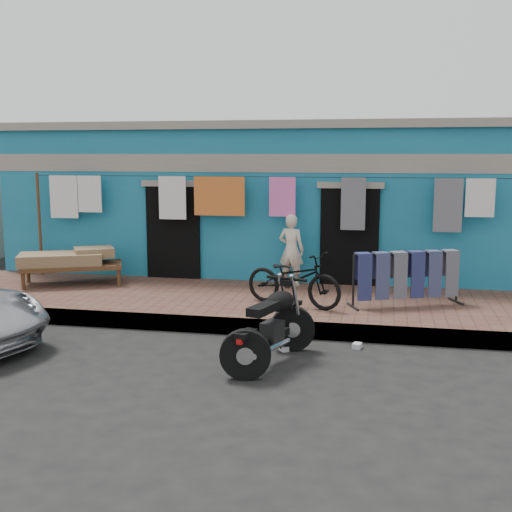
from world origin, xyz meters
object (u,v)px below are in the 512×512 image
(jeans_rack, at_px, (406,278))
(charpoy, at_px, (72,267))
(seated_person, at_px, (291,250))
(motorcycle, at_px, (271,324))
(bicycle, at_px, (294,273))

(jeans_rack, bearing_deg, charpoy, 175.32)
(seated_person, bearing_deg, motorcycle, 107.47)
(seated_person, relative_size, motorcycle, 0.77)
(charpoy, xyz_separation_m, jeans_rack, (6.23, -0.51, 0.14))
(seated_person, bearing_deg, jeans_rack, 162.43)
(seated_person, relative_size, bicycle, 0.80)
(motorcycle, bearing_deg, charpoy, 161.39)
(seated_person, distance_m, charpoy, 4.21)
(bicycle, bearing_deg, motorcycle, -158.42)
(seated_person, xyz_separation_m, bicycle, (0.28, -1.64, -0.13))
(motorcycle, height_order, jeans_rack, jeans_rack)
(seated_person, distance_m, motorcycle, 3.95)
(bicycle, bearing_deg, jeans_rack, -56.47)
(jeans_rack, bearing_deg, bicycle, -167.27)
(seated_person, relative_size, charpoy, 0.63)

